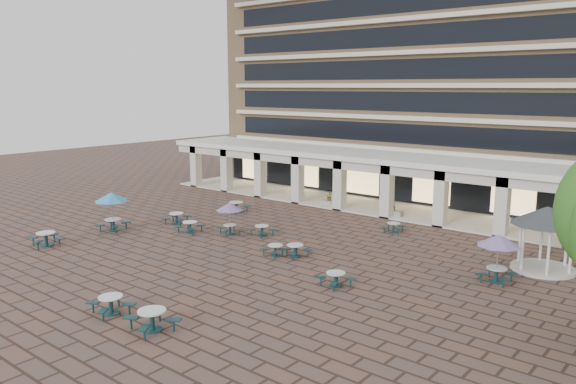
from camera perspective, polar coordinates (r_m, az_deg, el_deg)
name	(u,v)px	position (r m, az deg, el deg)	size (l,w,h in m)	color
ground	(252,249)	(33.99, -3.66, -5.80)	(120.00, 120.00, 0.00)	brown
apartment_building	(442,53)	(54.14, 15.42, 13.46)	(40.00, 15.50, 25.20)	tan
retail_arcade	(379,171)	(45.05, 9.24, 2.09)	(42.00, 6.60, 4.40)	white
picnic_table_0	(46,238)	(37.52, -23.37, -4.29)	(2.20, 2.20, 0.85)	#13363A
picnic_table_1	(111,303)	(25.71, -17.55, -10.72)	(1.99, 1.99, 0.78)	#13363A
picnic_table_2	(336,278)	(27.81, 4.87, -8.70)	(1.87, 1.87, 0.71)	#13363A
picnic_table_3	(152,318)	(23.61, -13.65, -12.36)	(2.17, 2.17, 0.85)	#13363A
picnic_table_4	(112,198)	(39.41, -17.48, -0.63)	(2.28, 2.28, 2.63)	#13363A
picnic_table_5	(176,217)	(40.71, -11.26, -2.54)	(2.12, 2.12, 0.77)	#13363A
picnic_table_6	(230,208)	(36.97, -5.96, -1.61)	(1.83, 1.83, 2.11)	#13363A
picnic_table_7	(295,249)	(32.32, 0.73, -5.86)	(1.85, 1.85, 0.71)	#13363A
picnic_table_8	(236,206)	(43.75, -5.28, -1.43)	(1.91, 1.91, 0.81)	#13363A
picnic_table_9	(190,226)	(38.12, -9.92, -3.42)	(1.93, 1.93, 0.74)	#13363A
picnic_table_10	(275,249)	(32.52, -1.30, -5.83)	(1.57, 1.57, 0.65)	#13363A
picnic_table_11	(499,242)	(29.65, 20.60, -4.79)	(2.11, 2.11, 2.44)	#13363A
picnic_table_12	(262,230)	(36.82, -2.67, -3.83)	(1.65, 1.65, 0.68)	#13363A
picnic_table_13	(393,227)	(38.23, 10.67, -3.49)	(1.69, 1.69, 0.65)	#13363A
gazebo	(547,223)	(32.43, 24.81, -2.86)	(3.69, 3.69, 3.44)	beige
planter_left	(329,201)	(45.74, 4.22, -0.95)	(1.50, 0.60, 1.16)	gray
planter_right	(393,211)	(42.73, 10.63, -1.94)	(1.50, 0.61, 1.16)	gray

